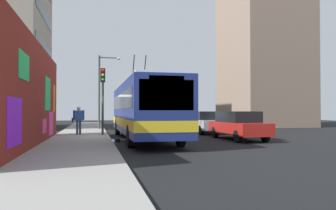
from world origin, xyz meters
TOP-DOWN VIEW (x-y plane):
  - ground_plane at (0.00, 0.00)m, footprint 80.00×80.00m
  - sidewalk_slab at (0.00, 1.60)m, footprint 48.00×3.20m
  - graffiti_wall at (-4.25, 3.35)m, footprint 13.48×0.32m
  - building_far_left at (13.52, 9.20)m, footprint 11.61×7.41m
  - building_far_right at (12.78, -17.00)m, footprint 8.80×7.52m
  - city_bus at (-1.19, -1.80)m, footprint 12.13×2.53m
  - parked_car_red at (-2.32, -7.00)m, footprint 4.74×1.76m
  - parked_car_silver at (3.20, -7.00)m, footprint 4.85×1.93m
  - parked_car_black at (9.27, -7.00)m, footprint 4.52×1.82m
  - parked_car_champagne at (14.99, -7.00)m, footprint 4.83×1.75m
  - pedestrian_midblock at (1.74, 1.80)m, footprint 0.23×0.76m
  - traffic_light at (0.96, 0.35)m, footprint 0.49×0.28m
  - street_lamp at (8.31, 0.23)m, footprint 0.44×1.82m
  - curbside_puddle at (-1.50, -0.60)m, footprint 2.20×2.20m

SIDE VIEW (x-z plane):
  - ground_plane at x=0.00m, z-range 0.00..0.00m
  - curbside_puddle at x=-1.50m, z-range 0.00..0.00m
  - sidewalk_slab at x=0.00m, z-range 0.00..0.15m
  - parked_car_black at x=9.27m, z-range 0.04..1.62m
  - parked_car_red at x=-2.32m, z-range 0.04..1.62m
  - parked_car_champagne at x=14.99m, z-range 0.04..1.62m
  - parked_car_silver at x=3.20m, z-range 0.05..1.63m
  - pedestrian_midblock at x=1.74m, z-range 0.30..2.03m
  - city_bus at x=-1.19m, z-range -0.71..4.24m
  - graffiti_wall at x=-4.25m, z-range -0.01..4.57m
  - traffic_light at x=0.96m, z-range 0.86..4.93m
  - street_lamp at x=8.31m, z-range 0.64..6.71m
  - building_far_left at x=13.52m, z-range 0.00..18.72m
  - building_far_right at x=12.78m, z-range 0.00..21.70m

